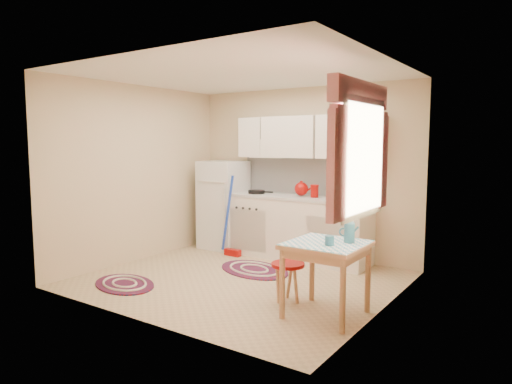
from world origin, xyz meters
TOP-DOWN VIEW (x-y plane):
  - room_shell at (0.16, 0.24)m, footprint 3.64×3.60m
  - fridge at (-1.24, 1.25)m, footprint 0.65×0.60m
  - broom at (-0.80, 0.90)m, footprint 0.28×0.12m
  - base_cabinets at (0.02, 1.30)m, footprint 2.25×0.60m
  - countertop at (0.02, 1.30)m, footprint 2.27×0.62m
  - frying_pan at (-0.61, 1.25)m, footprint 0.31×0.31m
  - red_kettle at (0.14, 1.30)m, footprint 0.23×0.21m
  - red_canister at (0.35, 1.30)m, footprint 0.13×0.13m
  - table at (1.39, -0.48)m, footprint 0.72×0.72m
  - stool at (0.88, -0.35)m, footprint 0.45×0.45m
  - coffee_pot at (1.57, -0.36)m, footprint 0.15×0.14m
  - mug at (1.46, -0.58)m, footprint 0.10×0.10m
  - rug_center at (-0.09, 0.44)m, footprint 1.25×1.01m
  - rug_left at (-1.02, -0.95)m, footprint 1.06×0.86m

SIDE VIEW (x-z plane):
  - rug_center at x=-0.09m, z-range 0.00..0.02m
  - rug_left at x=-1.02m, z-range 0.00..0.02m
  - stool at x=0.88m, z-range 0.00..0.42m
  - table at x=1.39m, z-range 0.00..0.72m
  - base_cabinets at x=0.02m, z-range 0.00..0.88m
  - broom at x=-0.80m, z-range 0.00..1.20m
  - fridge at x=-1.24m, z-range 0.00..1.40m
  - mug at x=1.46m, z-range 0.72..0.82m
  - coffee_pot at x=1.57m, z-range 0.72..0.98m
  - countertop at x=0.02m, z-range 0.88..0.92m
  - frying_pan at x=-0.61m, z-range 0.92..0.97m
  - red_canister at x=0.35m, z-range 0.92..1.08m
  - red_kettle at x=0.14m, z-range 0.92..1.14m
  - room_shell at x=0.16m, z-range 0.34..2.86m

